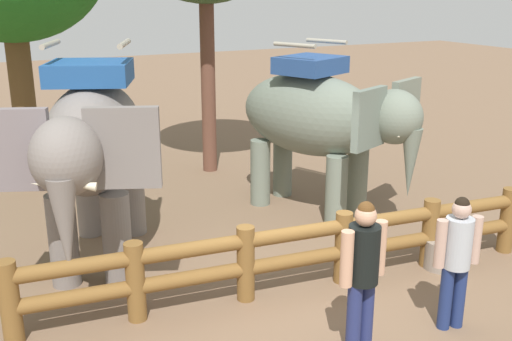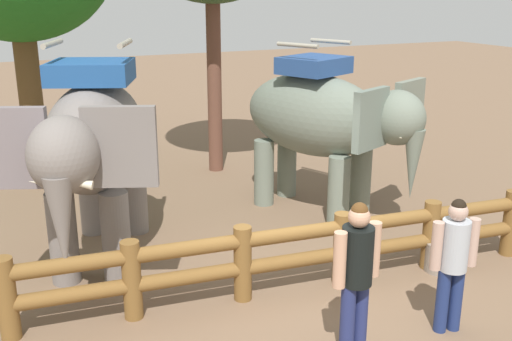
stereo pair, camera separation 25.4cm
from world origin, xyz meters
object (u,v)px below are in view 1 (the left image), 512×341
(elephant_center, at_px, (320,120))
(tourist_woman_in_black, at_px, (363,267))
(log_fence, at_px, (296,250))
(tourist_man_in_blue, at_px, (457,254))
(elephant_near_left, at_px, (92,145))
(feed_bucket, at_px, (440,254))

(elephant_center, relative_size, tourist_woman_in_black, 2.02)
(log_fence, distance_m, elephant_center, 3.31)
(log_fence, relative_size, elephant_center, 2.02)
(tourist_man_in_blue, bearing_deg, tourist_woman_in_black, 176.63)
(elephant_near_left, xyz_separation_m, elephant_center, (4.12, 0.42, -0.10))
(elephant_near_left, xyz_separation_m, feed_bucket, (4.53, -2.40, -1.64))
(elephant_center, distance_m, tourist_man_in_blue, 4.26)
(tourist_man_in_blue, distance_m, feed_bucket, 1.84)
(log_fence, height_order, elephant_near_left, elephant_near_left)
(tourist_man_in_blue, bearing_deg, elephant_center, 81.39)
(log_fence, bearing_deg, tourist_woman_in_black, -92.34)
(elephant_center, relative_size, feed_bucket, 7.82)
(elephant_near_left, bearing_deg, log_fence, -42.45)
(log_fence, bearing_deg, tourist_man_in_blue, -53.14)
(elephant_near_left, bearing_deg, tourist_man_in_blue, -46.81)
(elephant_near_left, relative_size, tourist_woman_in_black, 2.14)
(elephant_near_left, bearing_deg, feed_bucket, -27.97)
(elephant_near_left, height_order, feed_bucket, elephant_near_left)
(log_fence, distance_m, tourist_man_in_blue, 2.13)
(elephant_near_left, height_order, tourist_man_in_blue, elephant_near_left)
(tourist_woman_in_black, relative_size, tourist_man_in_blue, 1.08)
(log_fence, height_order, tourist_man_in_blue, tourist_man_in_blue)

